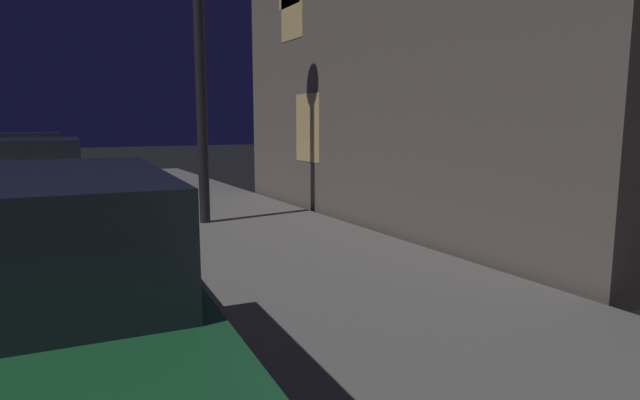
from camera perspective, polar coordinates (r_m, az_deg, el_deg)
car_green at (r=3.13m, az=-30.70°, el=-10.92°), size 2.19×4.33×1.43m
car_white at (r=9.64m, az=-29.08°, el=1.55°), size 2.19×4.42×1.43m
car_silver at (r=16.05m, az=-28.78°, el=3.79°), size 2.07×4.54×1.43m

